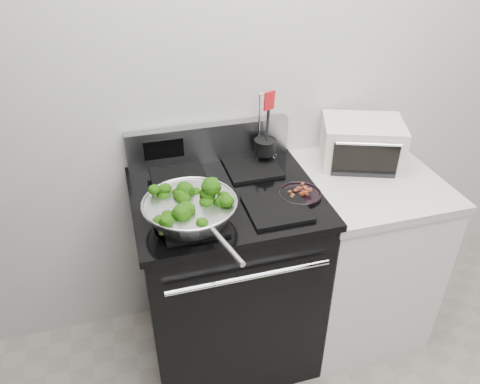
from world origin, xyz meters
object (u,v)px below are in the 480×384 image
object	(u,v)px
gas_range	(227,274)
bacon_plate	(300,192)
skillet	(190,209)
toaster_oven	(362,143)
utensil_holder	(265,150)

from	to	relation	value
gas_range	bacon_plate	world-z (taller)	gas_range
skillet	toaster_oven	distance (m)	0.92
bacon_plate	toaster_oven	distance (m)	0.47
gas_range	bacon_plate	xyz separation A→B (m)	(0.30, -0.10, 0.48)
skillet	bacon_plate	xyz separation A→B (m)	(0.47, 0.05, -0.04)
bacon_plate	skillet	bearing A→B (deg)	-173.67
gas_range	skillet	bearing A→B (deg)	-138.57
gas_range	toaster_oven	world-z (taller)	same
gas_range	utensil_holder	world-z (taller)	utensil_holder
gas_range	skillet	distance (m)	0.57
bacon_plate	toaster_oven	bearing A→B (deg)	30.44
utensil_holder	toaster_oven	distance (m)	0.46
toaster_oven	gas_range	bearing A→B (deg)	-149.10
gas_range	skillet	size ratio (longest dim) A/B	1.97
bacon_plate	toaster_oven	world-z (taller)	toaster_oven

